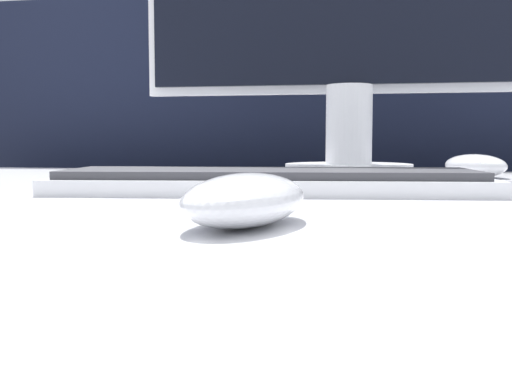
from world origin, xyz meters
The scene contains 4 objects.
partition_panel centered at (0.00, 0.72, 0.54)m, with size 5.00×0.03×1.08m.
computer_mouse_near centered at (-0.03, -0.13, 0.74)m, with size 0.09×0.13×0.03m.
keyboard centered at (-0.06, 0.11, 0.74)m, with size 0.45×0.18×0.02m.
computer_mouse_far centered at (0.20, 0.42, 0.74)m, with size 0.11×0.13×0.03m.
Camera 1 is at (0.04, -0.49, 0.78)m, focal length 42.00 mm.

